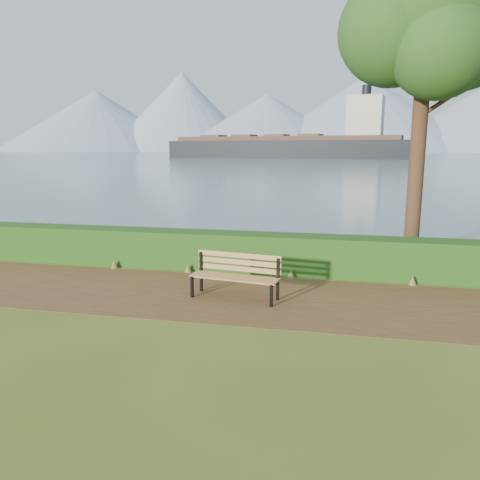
# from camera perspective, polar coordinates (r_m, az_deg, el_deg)

# --- Properties ---
(ground) EXTENTS (140.00, 140.00, 0.00)m
(ground) POSITION_cam_1_polar(r_m,az_deg,el_deg) (10.21, -4.04, -7.25)
(ground) COLOR #4D621C
(ground) RESTS_ON ground
(path) EXTENTS (40.00, 3.40, 0.01)m
(path) POSITION_cam_1_polar(r_m,az_deg,el_deg) (10.48, -3.59, -6.72)
(path) COLOR #51321C
(path) RESTS_ON ground
(hedge) EXTENTS (32.00, 0.85, 1.00)m
(hedge) POSITION_cam_1_polar(r_m,az_deg,el_deg) (12.50, -0.79, -1.39)
(hedge) COLOR #164513
(hedge) RESTS_ON ground
(water) EXTENTS (700.00, 510.00, 0.00)m
(water) POSITION_cam_1_polar(r_m,az_deg,el_deg) (269.33, 11.65, 10.27)
(water) COLOR slate
(water) RESTS_ON ground
(mountains) EXTENTS (585.00, 190.00, 70.00)m
(mountains) POSITION_cam_1_polar(r_m,az_deg,el_deg) (416.24, 10.72, 14.36)
(mountains) COLOR #8192AC
(mountains) RESTS_ON ground
(bench) EXTENTS (1.99, 0.84, 0.97)m
(bench) POSITION_cam_1_polar(r_m,az_deg,el_deg) (10.15, -0.48, -4.03)
(bench) COLOR black
(bench) RESTS_ON ground
(tree) EXTENTS (4.36, 3.60, 8.45)m
(tree) POSITION_cam_1_polar(r_m,az_deg,el_deg) (13.61, 21.79, 23.44)
(tree) COLOR #382517
(tree) RESTS_ON ground
(cargo_ship) EXTENTS (76.52, 24.89, 22.95)m
(cargo_ship) POSITION_cam_1_polar(r_m,az_deg,el_deg) (148.35, 6.45, 11.18)
(cargo_ship) COLOR black
(cargo_ship) RESTS_ON ground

